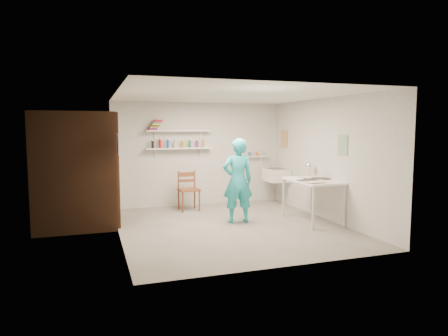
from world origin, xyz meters
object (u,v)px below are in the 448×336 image
object	(u,v)px
belfast_sink	(276,175)
wall_clock	(233,166)
work_table	(313,201)
wooden_chair	(189,190)
man	(238,181)
desk_lamp	(309,166)

from	to	relation	value
belfast_sink	wall_clock	bearing A→B (deg)	-141.65
wall_clock	work_table	world-z (taller)	wall_clock
belfast_sink	wooden_chair	bearing A→B (deg)	-178.66
belfast_sink	work_table	bearing A→B (deg)	-93.45
man	work_table	bearing A→B (deg)	169.34
wooden_chair	belfast_sink	bearing A→B (deg)	-1.44
belfast_sink	work_table	size ratio (longest dim) A/B	0.49
belfast_sink	man	xyz separation A→B (m)	(-1.52, -1.44, 0.11)
belfast_sink	work_table	world-z (taller)	belfast_sink
man	desk_lamp	size ratio (longest dim) A/B	10.56
belfast_sink	desk_lamp	bearing A→B (deg)	-86.02
work_table	desk_lamp	bearing A→B (deg)	67.58
wooden_chair	desk_lamp	distance (m)	2.64
desk_lamp	wall_clock	bearing A→B (deg)	175.92
desk_lamp	work_table	bearing A→B (deg)	-112.42
belfast_sink	work_table	distance (m)	1.85
wooden_chair	man	bearing A→B (deg)	-68.43
wall_clock	wooden_chair	distance (m)	1.45
belfast_sink	man	size ratio (longest dim) A/B	0.37
wooden_chair	work_table	world-z (taller)	wooden_chair
belfast_sink	desk_lamp	world-z (taller)	desk_lamp
wall_clock	work_table	size ratio (longest dim) A/B	0.24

